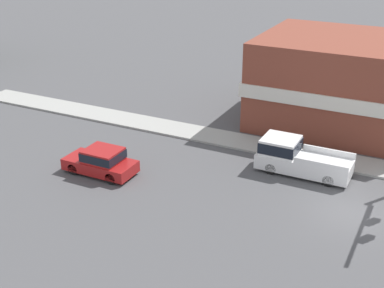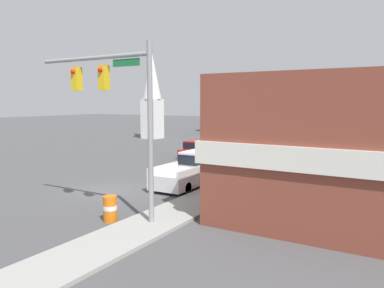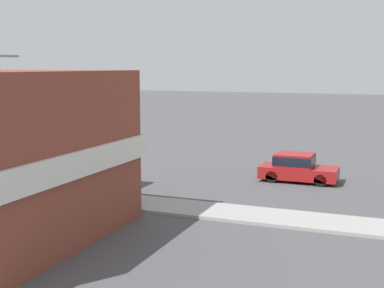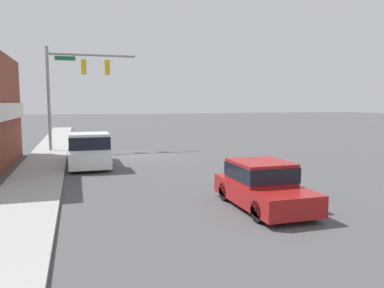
% 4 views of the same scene
% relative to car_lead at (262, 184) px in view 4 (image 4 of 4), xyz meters
% --- Properties ---
extents(ground_plane, '(200.00, 200.00, 0.00)m').
position_rel_car_lead_xyz_m(ground_plane, '(2.02, -13.81, -0.80)').
color(ground_plane, '#4C4C4F').
extents(sidewalk_curb, '(2.40, 60.00, 0.14)m').
position_rel_car_lead_xyz_m(sidewalk_curb, '(7.72, -13.81, -0.73)').
color(sidewalk_curb, '#9E9E99').
rests_on(sidewalk_curb, ground).
extents(near_signal_assembly, '(6.26, 0.49, 7.44)m').
position_rel_car_lead_xyz_m(near_signal_assembly, '(5.87, -17.33, 4.52)').
color(near_signal_assembly, gray).
rests_on(near_signal_assembly, ground).
extents(car_lead, '(1.91, 4.20, 1.55)m').
position_rel_car_lead_xyz_m(car_lead, '(0.00, 0.00, 0.00)').
color(car_lead, black).
rests_on(car_lead, ground).
extents(pickup_truck_parked, '(2.09, 5.38, 1.94)m').
position_rel_car_lead_xyz_m(pickup_truck_parked, '(5.28, -9.88, 0.15)').
color(pickup_truck_parked, black).
rests_on(pickup_truck_parked, ground).
extents(construction_barrel, '(0.60, 0.60, 1.10)m').
position_rel_car_lead_xyz_m(construction_barrel, '(5.92, -17.85, -0.24)').
color(construction_barrel, orange).
rests_on(construction_barrel, ground).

